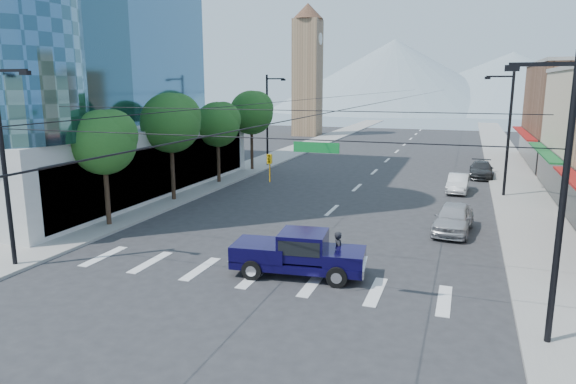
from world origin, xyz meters
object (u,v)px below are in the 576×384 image
Objects in this scene: parked_car_near at (453,218)px; parked_car_mid at (458,183)px; pickup_truck at (298,253)px; pedestrian at (339,252)px; parked_car_far at (481,170)px.

parked_car_mid is (0.00, 11.56, -0.13)m from parked_car_near.
parked_car_mid is (6.09, 20.61, -0.33)m from pickup_truck.
pedestrian is 0.38× the size of parked_car_near.
parked_car_near is 18.92m from parked_car_far.
pickup_truck reaches higher than parked_car_far.
parked_car_far is (6.33, 26.93, -0.21)m from pedestrian.
pedestrian reaches higher than parked_car_far.
parked_car_near reaches higher than parked_car_mid.
pickup_truck is 1.82m from pedestrian.
pedestrian is 0.44× the size of parked_car_mid.
parked_car_mid is at bearing 67.26° from pickup_truck.
parked_car_near is (4.53, 8.10, -0.10)m from pedestrian.
pickup_truck is at bearing -118.42° from parked_car_near.
pedestrian is 27.67m from parked_car_far.
parked_car_mid is (4.53, 19.66, -0.23)m from pedestrian.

